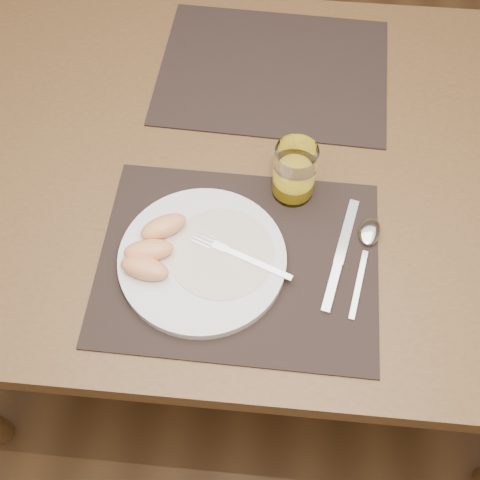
% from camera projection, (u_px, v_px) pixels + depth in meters
% --- Properties ---
extents(ground, '(5.00, 5.00, 0.00)m').
position_uv_depth(ground, '(251.00, 323.00, 1.73)').
color(ground, '#54371C').
rests_on(ground, ground).
extents(table, '(1.40, 0.90, 0.75)m').
position_uv_depth(table, '(257.00, 184.00, 1.16)').
color(table, brown).
rests_on(table, ground).
extents(placemat_near, '(0.45, 0.36, 0.00)m').
position_uv_depth(placemat_near, '(238.00, 261.00, 0.97)').
color(placemat_near, black).
rests_on(placemat_near, table).
extents(placemat_far, '(0.46, 0.37, 0.00)m').
position_uv_depth(placemat_far, '(273.00, 71.00, 1.20)').
color(placemat_far, black).
rests_on(placemat_far, table).
extents(plate, '(0.27, 0.27, 0.02)m').
position_uv_depth(plate, '(202.00, 259.00, 0.96)').
color(plate, white).
rests_on(plate, placemat_near).
extents(plate_dressing, '(0.17, 0.17, 0.00)m').
position_uv_depth(plate_dressing, '(221.00, 253.00, 0.96)').
color(plate_dressing, white).
rests_on(plate_dressing, plate).
extents(fork, '(0.17, 0.08, 0.00)m').
position_uv_depth(fork, '(233.00, 253.00, 0.96)').
color(fork, silver).
rests_on(fork, plate).
extents(knife, '(0.06, 0.22, 0.01)m').
position_uv_depth(knife, '(338.00, 263.00, 0.97)').
color(knife, silver).
rests_on(knife, placemat_near).
extents(spoon, '(0.06, 0.19, 0.01)m').
position_uv_depth(spoon, '(368.00, 239.00, 0.99)').
color(spoon, silver).
rests_on(spoon, placemat_near).
extents(juice_glass, '(0.07, 0.07, 0.11)m').
position_uv_depth(juice_glass, '(294.00, 174.00, 1.00)').
color(juice_glass, white).
rests_on(juice_glass, placemat_near).
extents(grapefruit_wedges, '(0.10, 0.14, 0.03)m').
position_uv_depth(grapefruit_wedges, '(152.00, 248.00, 0.95)').
color(grapefruit_wedges, '#F9A365').
rests_on(grapefruit_wedges, plate).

